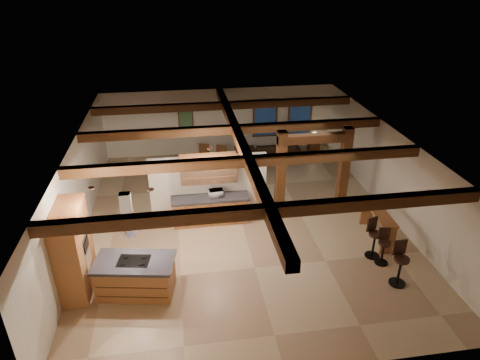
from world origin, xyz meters
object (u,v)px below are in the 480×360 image
object	(u,v)px
dining_table	(219,171)
sofa	(274,150)
kitchen_island	(136,276)
bar_counter	(378,220)

from	to	relation	value
dining_table	sofa	world-z (taller)	sofa
sofa	kitchen_island	bearing A→B (deg)	56.70
kitchen_island	dining_table	world-z (taller)	kitchen_island
dining_table	bar_counter	bearing A→B (deg)	-67.41
kitchen_island	sofa	size ratio (longest dim) A/B	0.97
sofa	bar_counter	bearing A→B (deg)	105.49
sofa	bar_counter	xyz separation A→B (m)	(1.73, -6.63, 0.32)
bar_counter	sofa	bearing A→B (deg)	104.61
kitchen_island	bar_counter	size ratio (longest dim) A/B	1.18
sofa	bar_counter	world-z (taller)	bar_counter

